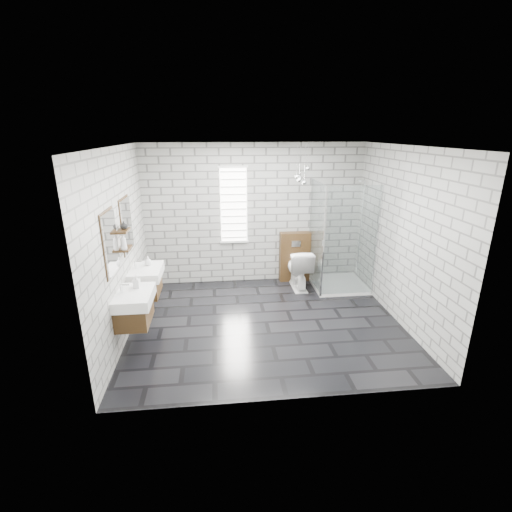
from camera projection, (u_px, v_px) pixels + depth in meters
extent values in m
cube|color=black|center=(266.00, 323.00, 5.92)|extent=(4.20, 3.60, 0.02)
cube|color=white|center=(268.00, 145.00, 5.04)|extent=(4.20, 3.60, 0.02)
cube|color=#9E9E99|center=(254.00, 215.00, 7.18)|extent=(4.20, 0.02, 2.70)
cube|color=#9E9E99|center=(291.00, 291.00, 3.77)|extent=(4.20, 0.02, 2.70)
cube|color=#9E9E99|center=(120.00, 246.00, 5.26)|extent=(0.02, 3.60, 2.70)
cube|color=#9E9E99|center=(403.00, 237.00, 5.69)|extent=(0.02, 3.60, 2.70)
cube|color=#412B14|center=(134.00, 313.00, 5.04)|extent=(0.42, 0.62, 0.30)
cube|color=silver|center=(149.00, 310.00, 5.05)|extent=(0.02, 0.35, 0.01)
cube|color=white|center=(135.00, 297.00, 4.97)|extent=(0.47, 0.70, 0.15)
cylinder|color=silver|center=(121.00, 289.00, 4.91)|extent=(0.04, 0.04, 0.12)
cylinder|color=silver|center=(125.00, 285.00, 4.90)|extent=(0.10, 0.02, 0.02)
cube|color=white|center=(111.00, 243.00, 4.70)|extent=(0.03, 0.55, 0.80)
cube|color=#412B14|center=(110.00, 243.00, 4.70)|extent=(0.01, 0.59, 0.84)
cube|color=#412B14|center=(146.00, 286.00, 5.92)|extent=(0.42, 0.62, 0.30)
cube|color=silver|center=(159.00, 283.00, 5.93)|extent=(0.02, 0.35, 0.01)
cube|color=white|center=(146.00, 272.00, 5.85)|extent=(0.47, 0.70, 0.15)
cylinder|color=silver|center=(135.00, 265.00, 5.79)|extent=(0.04, 0.04, 0.12)
cylinder|color=silver|center=(138.00, 262.00, 5.78)|extent=(0.10, 0.02, 0.02)
cube|color=white|center=(127.00, 225.00, 5.58)|extent=(0.03, 0.55, 0.80)
cube|color=#412B14|center=(126.00, 225.00, 5.58)|extent=(0.01, 0.59, 0.84)
cube|color=#412B14|center=(125.00, 248.00, 5.23)|extent=(0.14, 0.30, 0.03)
cube|color=#412B14|center=(123.00, 231.00, 5.15)|extent=(0.14, 0.30, 0.03)
cube|color=white|center=(234.00, 205.00, 7.05)|extent=(0.50, 0.02, 1.40)
cube|color=silver|center=(233.00, 167.00, 6.81)|extent=(0.56, 0.04, 0.04)
cube|color=silver|center=(234.00, 242.00, 7.27)|extent=(0.56, 0.04, 0.04)
cube|color=silver|center=(234.00, 237.00, 7.24)|extent=(0.48, 0.01, 0.02)
cube|color=silver|center=(234.00, 230.00, 7.19)|extent=(0.48, 0.01, 0.02)
cube|color=silver|center=(234.00, 223.00, 7.15)|extent=(0.48, 0.01, 0.02)
cube|color=silver|center=(234.00, 216.00, 7.10)|extent=(0.48, 0.01, 0.02)
cube|color=silver|center=(234.00, 209.00, 7.06)|extent=(0.48, 0.01, 0.02)
cube|color=silver|center=(234.00, 202.00, 7.01)|extent=(0.48, 0.01, 0.02)
cube|color=silver|center=(233.00, 194.00, 6.97)|extent=(0.48, 0.01, 0.02)
cube|color=silver|center=(233.00, 187.00, 6.92)|extent=(0.48, 0.01, 0.02)
cube|color=silver|center=(233.00, 179.00, 6.88)|extent=(0.48, 0.01, 0.03)
cube|color=silver|center=(233.00, 172.00, 6.83)|extent=(0.48, 0.01, 0.03)
cube|color=#412B14|center=(295.00, 257.00, 7.43)|extent=(0.60, 0.20, 1.00)
cube|color=silver|center=(296.00, 244.00, 7.24)|extent=(0.18, 0.01, 0.12)
cube|color=white|center=(338.00, 284.00, 7.29)|extent=(1.00, 1.00, 0.06)
cube|color=silver|center=(351.00, 243.00, 6.51)|extent=(1.00, 0.01, 2.00)
cube|color=silver|center=(316.00, 236.00, 6.92)|extent=(0.01, 1.00, 2.00)
cube|color=silver|center=(324.00, 244.00, 6.46)|extent=(0.03, 0.03, 2.00)
cube|color=silver|center=(377.00, 242.00, 6.56)|extent=(0.03, 0.03, 2.00)
cylinder|color=silver|center=(361.00, 228.00, 7.18)|extent=(0.02, 0.02, 1.80)
cylinder|color=silver|center=(361.00, 181.00, 6.87)|extent=(0.14, 0.14, 0.02)
sphere|color=silver|center=(299.00, 180.00, 6.54)|extent=(0.09, 0.09, 0.09)
cylinder|color=silver|center=(300.00, 160.00, 6.43)|extent=(0.01, 0.01, 0.58)
sphere|color=silver|center=(304.00, 183.00, 6.60)|extent=(0.09, 0.09, 0.09)
cylinder|color=silver|center=(305.00, 162.00, 6.48)|extent=(0.01, 0.01, 0.63)
sphere|color=silver|center=(299.00, 178.00, 6.65)|extent=(0.09, 0.09, 0.09)
cylinder|color=silver|center=(300.00, 159.00, 6.54)|extent=(0.01, 0.01, 0.57)
sphere|color=silver|center=(297.00, 177.00, 6.65)|extent=(0.09, 0.09, 0.09)
cylinder|color=silver|center=(298.00, 159.00, 6.55)|extent=(0.01, 0.01, 0.54)
sphere|color=silver|center=(307.00, 168.00, 6.63)|extent=(0.09, 0.09, 0.09)
cylinder|color=silver|center=(308.00, 154.00, 6.55)|extent=(0.01, 0.01, 0.40)
imported|color=white|center=(299.00, 268.00, 7.10)|extent=(0.45, 0.77, 0.78)
imported|color=#B2B2B2|center=(136.00, 281.00, 5.07)|extent=(0.09, 0.10, 0.19)
imported|color=#B2B2B2|center=(148.00, 261.00, 5.92)|extent=(0.14, 0.14, 0.15)
imported|color=#B2B2B2|center=(123.00, 242.00, 5.09)|extent=(0.11, 0.11, 0.23)
imported|color=#B2B2B2|center=(124.00, 225.00, 5.16)|extent=(0.11, 0.11, 0.11)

